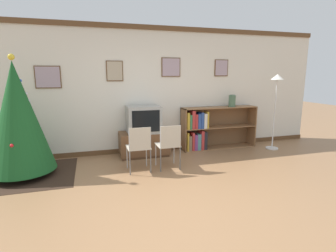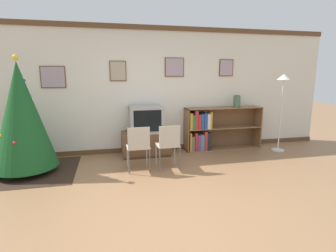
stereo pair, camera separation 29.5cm
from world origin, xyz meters
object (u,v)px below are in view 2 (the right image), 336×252
object	(u,v)px
christmas_tree	(22,116)
vase	(237,101)
bookshelf	(210,129)
standing_lamp	(283,93)
tv_console	(146,143)
folding_chair_left	(138,146)
television	(146,119)
folding_chair_right	(169,144)

from	to	relation	value
christmas_tree	vase	size ratio (longest dim) A/B	7.24
bookshelf	standing_lamp	xyz separation A→B (m)	(1.47, -0.45, 0.84)
tv_console	vase	bearing A→B (deg)	1.57
folding_chair_left	vase	xyz separation A→B (m)	(2.36, 1.00, 0.63)
folding_chair_left	standing_lamp	xyz separation A→B (m)	(3.22, 0.60, 0.83)
vase	television	bearing A→B (deg)	-178.36
folding_chair_left	christmas_tree	bearing A→B (deg)	168.27
folding_chair_right	bookshelf	world-z (taller)	bookshelf
christmas_tree	television	xyz separation A→B (m)	(2.18, 0.54, -0.22)
christmas_tree	tv_console	distance (m)	2.37
television	vase	world-z (taller)	vase
folding_chair_left	folding_chair_right	distance (m)	0.54
vase	standing_lamp	size ratio (longest dim) A/B	0.16
folding_chair_right	folding_chair_left	bearing A→B (deg)	180.00
vase	standing_lamp	world-z (taller)	standing_lamp
christmas_tree	bookshelf	bearing A→B (deg)	10.00
folding_chair_right	vase	bearing A→B (deg)	28.88
christmas_tree	television	world-z (taller)	christmas_tree
standing_lamp	vase	bearing A→B (deg)	154.83
bookshelf	vase	xyz separation A→B (m)	(0.61, -0.04, 0.64)
bookshelf	television	bearing A→B (deg)	-176.08
television	standing_lamp	bearing A→B (deg)	-6.67
television	vase	distance (m)	2.11
television	bookshelf	size ratio (longest dim) A/B	0.38
television	folding_chair_left	world-z (taller)	television
standing_lamp	bookshelf	bearing A→B (deg)	163.10
christmas_tree	folding_chair_left	distance (m)	2.03
christmas_tree	television	distance (m)	2.26
television	folding_chair_left	distance (m)	1.03
tv_console	television	distance (m)	0.53
folding_chair_right	vase	distance (m)	2.17
bookshelf	standing_lamp	distance (m)	1.75
television	christmas_tree	bearing A→B (deg)	-166.01
tv_console	bookshelf	xyz separation A→B (m)	(1.48, 0.10, 0.21)
folding_chair_left	folding_chair_right	bearing A→B (deg)	0.00
standing_lamp	television	bearing A→B (deg)	173.33
folding_chair_right	standing_lamp	xyz separation A→B (m)	(2.68, 0.60, 0.83)
christmas_tree	folding_chair_left	world-z (taller)	christmas_tree
television	vase	bearing A→B (deg)	1.64
tv_console	television	bearing A→B (deg)	-90.00
folding_chair_left	vase	world-z (taller)	vase
tv_console	bookshelf	bearing A→B (deg)	3.82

